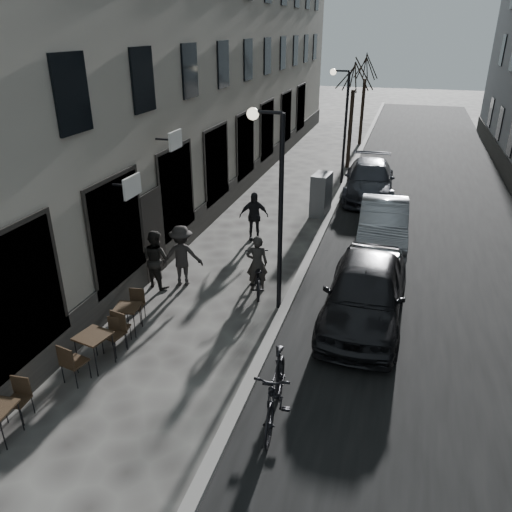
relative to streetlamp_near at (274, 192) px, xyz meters
The scene contains 19 objects.
ground 6.78m from the streetlamp_near, 88.36° to the right, with size 120.00×120.00×0.00m, color #393634.
road 11.23m from the streetlamp_near, 68.09° to the left, with size 7.30×60.00×0.00m, color black.
kerb 10.48m from the streetlamp_near, 87.87° to the left, with size 0.25×60.00×0.12m, color gray.
streetlamp_near is the anchor object (origin of this frame).
streetlamp_far 12.00m from the streetlamp_near, 90.00° to the left, with size 0.90×0.28×5.09m.
tree_near 15.08m from the streetlamp_near, 89.72° to the left, with size 2.40×2.40×5.70m.
tree_far 21.05m from the streetlamp_near, 89.80° to the left, with size 2.40×2.40×5.70m.
bistro_set_b 5.38m from the streetlamp_near, 130.07° to the right, with size 0.76×1.64×0.94m.
bistro_set_c 4.61m from the streetlamp_near, 144.23° to the right, with size 0.65×1.43×0.82m.
utility_cabinet 7.78m from the streetlamp_near, 90.29° to the left, with size 0.60×1.09×1.64m, color slate.
bicycle 2.84m from the streetlamp_near, 130.56° to the left, with size 0.66×1.90×1.00m, color black.
cyclist_rider 2.55m from the streetlamp_near, 130.56° to the left, with size 0.60×0.39×1.63m, color #2B2725.
pedestrian_near 4.14m from the streetlamp_near, behind, with size 0.82×0.64×1.69m, color black.
pedestrian_mid 3.62m from the streetlamp_near, 169.97° to the left, with size 1.15×0.66×1.78m, color #272422.
pedestrian_far 5.17m from the streetlamp_near, 113.00° to the left, with size 0.99×0.41×1.70m, color black.
car_near 3.33m from the streetlamp_near, ahead, with size 1.91×4.75×1.62m, color black.
car_mid 6.15m from the streetlamp_near, 64.08° to the left, with size 1.55×4.45×1.47m, color #999CA1.
car_far 10.74m from the streetlamp_near, 81.44° to the left, with size 2.06×5.07×1.47m, color #33343C.
moped 4.85m from the streetlamp_near, 74.34° to the right, with size 0.62×2.21×1.33m, color black.
Camera 1 is at (2.71, -5.11, 6.75)m, focal length 35.00 mm.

